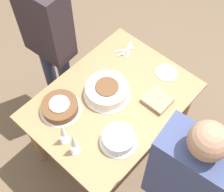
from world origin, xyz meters
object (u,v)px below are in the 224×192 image
Objects in this scene: wine_glass_near at (74,141)px; person_cutting at (48,34)px; wine_glass_far at (63,131)px; cake_front_chocolate at (60,107)px; cake_back_decorated at (118,139)px; cake_center_white at (107,90)px; person_watching at (183,183)px.

person_cutting reaches higher than wine_glass_near.
cake_front_chocolate is at bearing -125.57° from wine_glass_far.
cake_back_decorated is at bearing 130.65° from wine_glass_far.
wine_glass_near is (0.48, 0.16, 0.09)m from cake_center_white.
wine_glass_near is 0.94m from person_cutting.
wine_glass_near is (0.24, -0.17, 0.10)m from cake_back_decorated.
person_watching reaches higher than cake_center_white.
person_cutting is (-0.01, -0.65, 0.13)m from cake_center_white.
cake_front_chocolate is 1.45× the size of wine_glass_far.
cake_back_decorated is at bearing 100.84° from cake_front_chocolate.
cake_front_chocolate is (0.33, -0.16, -0.01)m from cake_center_white.
person_cutting is (-0.50, -0.80, 0.04)m from wine_glass_near.
cake_center_white is 0.51m from wine_glass_near.
person_watching reaches higher than person_cutting.
person_cutting reaches higher than cake_back_decorated.
wine_glass_far is 0.13× the size of person_watching.
wine_glass_far reaches higher than cake_center_white.
person_cutting is at bearing -121.70° from wine_glass_near.
person_watching is at bearing 105.29° from wine_glass_far.
cake_center_white is at bearing -162.15° from wine_glass_near.
person_cutting reaches higher than wine_glass_far.
cake_back_decorated is 0.38m from wine_glass_far.
wine_glass_far is (-0.00, -0.11, -0.00)m from wine_glass_near.
person_watching is (-0.07, 0.99, 0.18)m from cake_front_chocolate.
wine_glass_near is 0.13× the size of person_watching.
cake_back_decorated is at bearing 145.24° from wine_glass_near.
cake_back_decorated is 1.01m from person_cutting.
person_cutting is (-0.34, -0.49, 0.14)m from cake_front_chocolate.
cake_center_white is 0.22× the size of person_watching.
person_watching is (-0.21, 0.79, 0.08)m from wine_glass_far.
person_cutting is (-0.49, -0.69, 0.04)m from wine_glass_far.
wine_glass_near reaches higher than cake_center_white.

